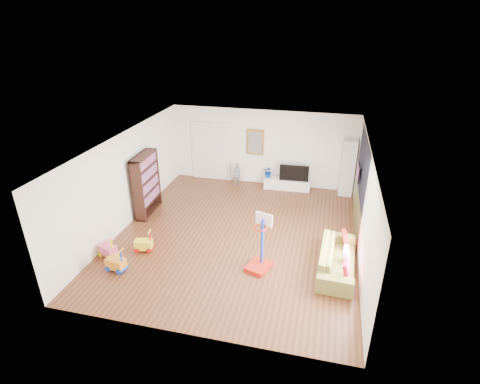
% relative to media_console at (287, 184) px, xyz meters
% --- Properties ---
extents(floor, '(6.50, 7.50, 0.00)m').
position_rel_media_console_xyz_m(floor, '(-0.98, -3.42, -0.19)').
color(floor, brown).
rests_on(floor, ground).
extents(ceiling, '(6.50, 7.50, 0.00)m').
position_rel_media_console_xyz_m(ceiling, '(-0.98, -3.42, 2.51)').
color(ceiling, white).
rests_on(ceiling, ground).
extents(wall_back, '(6.50, 0.00, 2.70)m').
position_rel_media_console_xyz_m(wall_back, '(-0.98, 0.33, 1.16)').
color(wall_back, white).
rests_on(wall_back, ground).
extents(wall_front, '(6.50, 0.00, 2.70)m').
position_rel_media_console_xyz_m(wall_front, '(-0.98, -7.17, 1.16)').
color(wall_front, silver).
rests_on(wall_front, ground).
extents(wall_left, '(0.00, 7.50, 2.70)m').
position_rel_media_console_xyz_m(wall_left, '(-4.23, -3.42, 1.16)').
color(wall_left, silver).
rests_on(wall_left, ground).
extents(wall_right, '(0.00, 7.50, 2.70)m').
position_rel_media_console_xyz_m(wall_right, '(2.27, -3.42, 1.16)').
color(wall_right, silver).
rests_on(wall_right, ground).
extents(navy_accent, '(0.01, 3.20, 1.70)m').
position_rel_media_console_xyz_m(navy_accent, '(2.26, -2.02, 1.66)').
color(navy_accent, black).
rests_on(navy_accent, wall_right).
extents(olive_wainscot, '(0.01, 3.20, 1.00)m').
position_rel_media_console_xyz_m(olive_wainscot, '(2.26, -2.02, 0.31)').
color(olive_wainscot, brown).
rests_on(olive_wainscot, wall_right).
extents(doorway, '(1.45, 0.06, 2.10)m').
position_rel_media_console_xyz_m(doorway, '(-2.88, 0.29, 0.86)').
color(doorway, white).
rests_on(doorway, ground).
extents(painting_back, '(0.62, 0.06, 0.92)m').
position_rel_media_console_xyz_m(painting_back, '(-1.23, 0.29, 1.36)').
color(painting_back, gold).
rests_on(painting_back, wall_back).
extents(artwork_right, '(0.04, 0.56, 0.46)m').
position_rel_media_console_xyz_m(artwork_right, '(2.19, -1.82, 1.36)').
color(artwork_right, '#7F3F8C').
rests_on(artwork_right, wall_right).
extents(media_console, '(1.62, 0.46, 0.37)m').
position_rel_media_console_xyz_m(media_console, '(0.00, 0.00, 0.00)').
color(media_console, white).
rests_on(media_console, ground).
extents(tall_cabinet, '(0.45, 0.45, 1.94)m').
position_rel_media_console_xyz_m(tall_cabinet, '(1.99, 0.05, 0.78)').
color(tall_cabinet, white).
rests_on(tall_cabinet, ground).
extents(bookshelf, '(0.41, 1.31, 1.90)m').
position_rel_media_console_xyz_m(bookshelf, '(-3.98, -2.74, 0.76)').
color(bookshelf, '#321811').
rests_on(bookshelf, ground).
extents(sofa, '(0.93, 2.14, 0.61)m').
position_rel_media_console_xyz_m(sofa, '(1.76, -4.38, 0.12)').
color(sofa, olive).
rests_on(sofa, ground).
extents(basketball_hoop, '(0.65, 0.72, 1.44)m').
position_rel_media_console_xyz_m(basketball_hoop, '(-0.09, -4.80, 0.53)').
color(basketball_hoop, '#AF1A0E').
rests_on(basketball_hoop, ground).
extents(ride_on_yellow, '(0.49, 0.37, 0.59)m').
position_rel_media_console_xyz_m(ride_on_yellow, '(-3.15, -4.75, 0.11)').
color(ride_on_yellow, yellow).
rests_on(ride_on_yellow, ground).
extents(ride_on_orange, '(0.49, 0.34, 0.61)m').
position_rel_media_console_xyz_m(ride_on_orange, '(-3.41, -5.67, 0.12)').
color(ride_on_orange, orange).
rests_on(ride_on_orange, ground).
extents(ride_on_pink, '(0.53, 0.42, 0.61)m').
position_rel_media_console_xyz_m(ride_on_pink, '(-3.92, -5.20, 0.12)').
color(ride_on_pink, '#D64B6F').
rests_on(ride_on_pink, ground).
extents(child, '(0.37, 0.35, 0.84)m').
position_rel_media_console_xyz_m(child, '(-1.81, -0.07, 0.23)').
color(child, slate).
rests_on(child, ground).
extents(tv, '(1.01, 0.18, 0.58)m').
position_rel_media_console_xyz_m(tv, '(0.23, 0.00, 0.48)').
color(tv, black).
rests_on(tv, media_console).
extents(vase_plant, '(0.39, 0.35, 0.41)m').
position_rel_media_console_xyz_m(vase_plant, '(-0.68, 0.04, 0.39)').
color(vase_plant, '#032D99').
rests_on(vase_plant, media_console).
extents(pillow_left, '(0.14, 0.36, 0.35)m').
position_rel_media_console_xyz_m(pillow_left, '(1.94, -4.99, 0.30)').
color(pillow_left, red).
rests_on(pillow_left, sofa).
extents(pillow_center, '(0.12, 0.36, 0.35)m').
position_rel_media_console_xyz_m(pillow_center, '(1.95, -4.41, 0.30)').
color(pillow_center, white).
rests_on(pillow_center, sofa).
extents(pillow_right, '(0.15, 0.41, 0.40)m').
position_rel_media_console_xyz_m(pillow_right, '(1.93, -3.75, 0.30)').
color(pillow_right, '#B50A0A').
rests_on(pillow_right, sofa).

